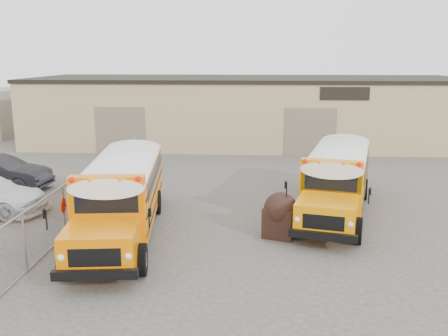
{
  "coord_description": "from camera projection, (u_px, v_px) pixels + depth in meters",
  "views": [
    {
      "loc": [
        0.53,
        -16.06,
        6.12
      ],
      "look_at": [
        -0.71,
        4.04,
        1.6
      ],
      "focal_mm": 40.0,
      "sensor_mm": 36.0,
      "label": 1
    }
  ],
  "objects": [
    {
      "name": "ground",
      "position": [
        237.0,
        240.0,
        17.01
      ],
      "size": [
        120.0,
        120.0,
        0.0
      ],
      "primitive_type": "plane",
      "color": "#44423E",
      "rests_on": "ground"
    },
    {
      "name": "warehouse",
      "position": [
        247.0,
        109.0,
        35.97
      ],
      "size": [
        30.2,
        10.2,
        4.67
      ],
      "color": "tan",
      "rests_on": "ground"
    },
    {
      "name": "chainlink_fence",
      "position": [
        92.0,
        189.0,
        20.1
      ],
      "size": [
        0.07,
        18.07,
        1.81
      ],
      "color": "gray",
      "rests_on": "ground"
    },
    {
      "name": "school_bus_left",
      "position": [
        139.0,
        157.0,
        23.05
      ],
      "size": [
        3.31,
        9.44,
        2.71
      ],
      "color": "orange",
      "rests_on": "ground"
    },
    {
      "name": "school_bus_right",
      "position": [
        347.0,
        150.0,
        25.11
      ],
      "size": [
        4.24,
        9.19,
        2.61
      ],
      "color": "orange",
      "rests_on": "ground"
    },
    {
      "name": "tarp_bundle",
      "position": [
        280.0,
        214.0,
        17.16
      ],
      "size": [
        1.31,
        1.25,
        1.58
      ],
      "color": "black",
      "rests_on": "ground"
    }
  ]
}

